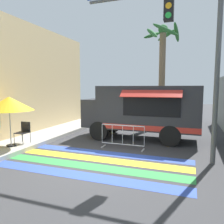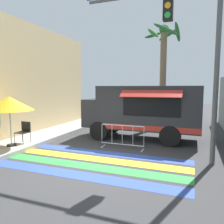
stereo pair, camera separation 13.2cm
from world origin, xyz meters
The scene contains 8 objects.
ground_plane centered at (0.00, 0.00, 0.00)m, with size 60.00×60.00×0.00m, color #38383A.
crosswalk_painted centered at (0.00, -0.23, 0.00)m, with size 6.40×2.84×0.01m.
food_truck centered at (0.63, 3.77, 1.51)m, with size 5.60×2.58×2.63m.
traffic_signal_pole centered at (2.83, 1.01, 4.22)m, with size 4.65×0.29×6.27m.
patio_umbrella centered at (-3.84, -0.04, 1.91)m, with size 1.91×1.91×2.02m.
folding_chair centered at (-3.74, 0.58, 0.72)m, with size 0.48×0.48×0.90m.
barricade_front centered at (0.34, 1.76, 0.49)m, with size 1.86×0.44×1.00m.
palm_tree centered at (1.16, 7.60, 4.24)m, with size 2.32×2.38×6.49m.
Camera 2 is at (3.10, -6.76, 2.55)m, focal length 35.00 mm.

